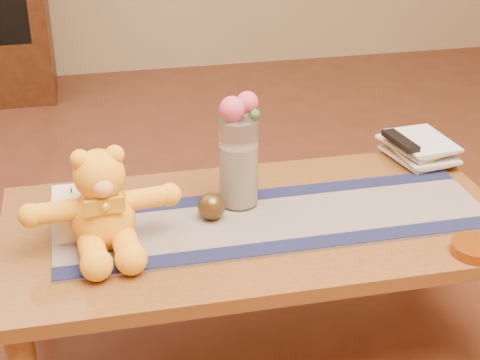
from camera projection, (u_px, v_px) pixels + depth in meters
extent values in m
plane|color=#512617|center=(256.00, 347.00, 2.23)|extent=(5.50, 5.50, 0.00)
cube|color=brown|center=(257.00, 226.00, 2.04)|extent=(1.40, 0.70, 0.04)
cylinder|color=brown|center=(35.00, 265.00, 2.27)|extent=(0.07, 0.07, 0.41)
cylinder|color=brown|center=(417.00, 220.00, 2.52)|extent=(0.07, 0.07, 0.41)
cube|color=#1A1948|center=(274.00, 220.00, 2.02)|extent=(1.20, 0.36, 0.01)
cube|color=#14183C|center=(289.00, 246.00, 1.89)|extent=(1.20, 0.07, 0.00)
cube|color=#14183C|center=(261.00, 194.00, 2.15)|extent=(1.20, 0.07, 0.00)
cube|color=beige|center=(74.00, 213.00, 1.93)|extent=(0.10, 0.10, 0.12)
cylinder|color=black|center=(71.00, 190.00, 1.89)|extent=(0.00, 0.00, 0.01)
cylinder|color=silver|center=(239.00, 162.00, 2.04)|extent=(0.11, 0.11, 0.26)
cylinder|color=beige|center=(239.00, 175.00, 2.06)|extent=(0.09, 0.09, 0.18)
sphere|color=#C94761|center=(232.00, 109.00, 1.95)|extent=(0.07, 0.07, 0.07)
sphere|color=#C94761|center=(247.00, 102.00, 1.97)|extent=(0.06, 0.06, 0.06)
sphere|color=#4C68A5|center=(239.00, 105.00, 2.00)|extent=(0.04, 0.04, 0.04)
sphere|color=#4C68A5|center=(226.00, 110.00, 1.99)|extent=(0.04, 0.04, 0.04)
sphere|color=#33662D|center=(255.00, 114.00, 1.97)|extent=(0.03, 0.03, 0.03)
sphere|color=#483418|center=(211.00, 206.00, 2.00)|extent=(0.10, 0.10, 0.08)
imported|color=beige|center=(396.00, 161.00, 2.35)|extent=(0.21, 0.25, 0.02)
imported|color=beige|center=(399.00, 156.00, 2.34)|extent=(0.18, 0.23, 0.02)
imported|color=beige|center=(395.00, 150.00, 2.33)|extent=(0.22, 0.26, 0.02)
imported|color=beige|center=(400.00, 145.00, 2.32)|extent=(0.18, 0.24, 0.02)
cube|color=black|center=(400.00, 141.00, 2.30)|extent=(0.07, 0.16, 0.02)
cylinder|color=#BF5914|center=(476.00, 248.00, 1.87)|extent=(0.14, 0.14, 0.03)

